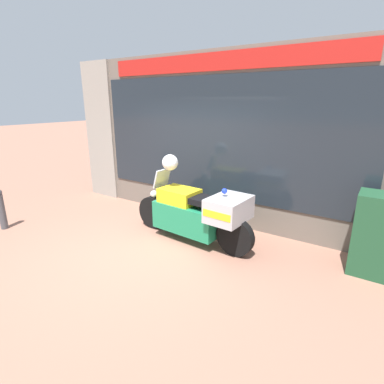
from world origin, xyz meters
TOP-DOWN VIEW (x-y plane):
  - ground_plane at (0.00, 0.00)m, footprint 60.00×60.00m
  - shop_building at (-0.43, 2.00)m, footprint 6.79×0.55m
  - window_display at (0.39, 2.03)m, footprint 5.41×0.30m
  - paramedic_motorcycle at (0.63, 0.76)m, footprint 2.49×0.78m
  - white_helmet at (0.04, 0.80)m, footprint 0.29×0.29m
  - street_bollard at (-2.87, -0.83)m, footprint 0.14×0.14m

SIDE VIEW (x-z plane):
  - ground_plane at x=0.00m, z-range 0.00..0.00m
  - street_bollard at x=-2.87m, z-range 0.02..0.83m
  - window_display at x=0.39m, z-range -0.51..1.44m
  - paramedic_motorcycle at x=0.63m, z-range -0.06..1.17m
  - white_helmet at x=0.04m, z-range 1.23..1.52m
  - shop_building at x=-0.43m, z-range 0.01..3.35m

